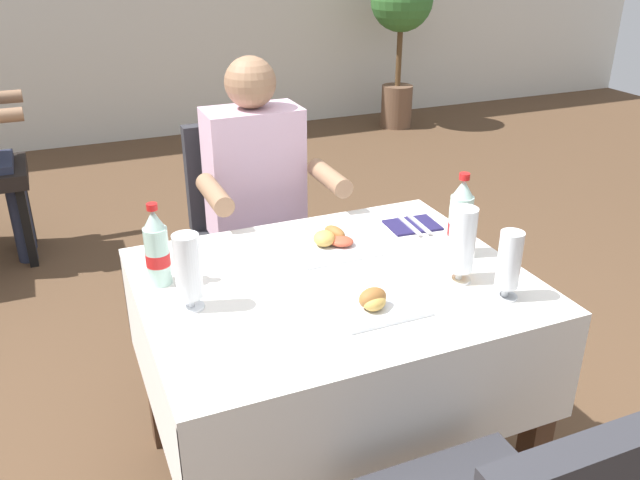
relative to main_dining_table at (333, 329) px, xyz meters
The scene contains 12 objects.
main_dining_table is the anchor object (origin of this frame).
chair_far_diner_seat 0.83m from the main_dining_table, 90.00° to the left, with size 0.44×0.50×0.97m.
seated_diner_far 0.74m from the main_dining_table, 88.93° to the left, with size 0.50×0.46×1.26m.
plate_near_camera 0.27m from the main_dining_table, 79.72° to the right, with size 0.24×0.24×0.07m.
plate_far_diner 0.29m from the main_dining_table, 68.89° to the left, with size 0.25×0.25×0.06m.
beer_glass_left 0.51m from the main_dining_table, behind, with size 0.07×0.07×0.21m.
beer_glass_middle 0.55m from the main_dining_table, 36.01° to the right, with size 0.07×0.07×0.20m.
beer_glass_right 0.46m from the main_dining_table, 24.56° to the right, with size 0.08×0.08×0.22m.
cola_bottle_primary 0.51m from the main_dining_table, ahead, with size 0.07×0.07×0.27m.
cola_bottle_secondary 0.57m from the main_dining_table, 160.01° to the left, with size 0.07×0.07×0.24m.
napkin_cutlery_set 0.50m from the main_dining_table, 30.63° to the left, with size 0.18×0.19×0.01m.
potted_plant_corner 4.46m from the main_dining_table, 58.38° to the left, with size 0.55×0.55×1.40m.
Camera 1 is at (-0.63, -1.50, 1.66)m, focal length 37.01 mm.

